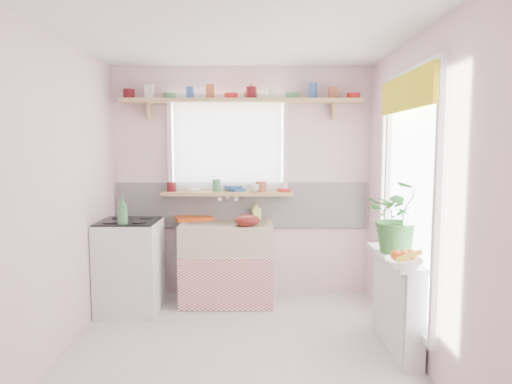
{
  "coord_description": "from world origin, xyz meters",
  "views": [
    {
      "loc": [
        0.14,
        -3.39,
        1.65
      ],
      "look_at": [
        0.15,
        0.55,
        1.25
      ],
      "focal_mm": 32.0,
      "sensor_mm": 36.0,
      "label": 1
    }
  ],
  "objects": [
    {
      "name": "jade_plant",
      "position": [
        1.33,
        0.28,
        1.07
      ],
      "size": [
        0.63,
        0.57,
        0.6
      ],
      "primitive_type": "imported",
      "rotation": [
        0.0,
        0.0,
        -0.22
      ],
      "color": "#326E2C",
      "rests_on": "radiator_ledge"
    },
    {
      "name": "sill_crockery",
      "position": [
        -0.2,
        1.48,
        1.21
      ],
      "size": [
        1.35,
        0.11,
        0.12
      ],
      "color": "#590F14",
      "rests_on": "windowsill"
    },
    {
      "name": "shelf_crockery",
      "position": [
        -0.04,
        1.47,
        2.19
      ],
      "size": [
        2.47,
        0.11,
        0.12
      ],
      "color": "#590F14",
      "rests_on": "pine_shelf"
    },
    {
      "name": "shelf_vase",
      "position": [
        0.1,
        1.53,
        2.22
      ],
      "size": [
        0.17,
        0.17,
        0.17
      ],
      "primitive_type": "imported",
      "rotation": [
        0.0,
        0.0,
        -0.05
      ],
      "color": "#A96334",
      "rests_on": "pine_shelf"
    },
    {
      "name": "pine_shelf",
      "position": [
        0.0,
        1.47,
        2.12
      ],
      "size": [
        2.52,
        0.24,
        0.04
      ],
      "primitive_type": "cube",
      "color": "tan",
      "rests_on": "room"
    },
    {
      "name": "sink_unit",
      "position": [
        -0.15,
        1.29,
        0.43
      ],
      "size": [
        0.95,
        0.65,
        1.11
      ],
      "color": "white",
      "rests_on": "ground"
    },
    {
      "name": "cooker",
      "position": [
        -1.1,
        1.05,
        0.46
      ],
      "size": [
        0.58,
        0.58,
        0.93
      ],
      "color": "white",
      "rests_on": "ground"
    },
    {
      "name": "fruit_bowl",
      "position": [
        1.21,
        -0.2,
        0.81
      ],
      "size": [
        0.34,
        0.34,
        0.07
      ],
      "primitive_type": "imported",
      "rotation": [
        0.0,
        0.0,
        -0.29
      ],
      "color": "white",
      "rests_on": "radiator_ledge"
    },
    {
      "name": "sill_bowl",
      "position": [
        -0.09,
        1.54,
        1.19
      ],
      "size": [
        0.22,
        0.22,
        0.06
      ],
      "primitive_type": "imported",
      "rotation": [
        0.0,
        0.0,
        -0.09
      ],
      "color": "#3368A6",
      "rests_on": "windowsill"
    },
    {
      "name": "fruit",
      "position": [
        1.22,
        -0.19,
        0.87
      ],
      "size": [
        0.2,
        0.14,
        0.1
      ],
      "color": "#E15A12",
      "rests_on": "fruit_bowl"
    },
    {
      "name": "dish_tray",
      "position": [
        -0.53,
        1.5,
        0.87
      ],
      "size": [
        0.44,
        0.39,
        0.04
      ],
      "primitive_type": "cube",
      "rotation": [
        0.0,
        0.0,
        0.33
      ],
      "color": "#DF4F13",
      "rests_on": "sink_unit"
    },
    {
      "name": "radiator_ledge",
      "position": [
        1.3,
        0.2,
        0.4
      ],
      "size": [
        0.22,
        0.95,
        0.78
      ],
      "color": "white",
      "rests_on": "ground"
    },
    {
      "name": "cooker_bottle",
      "position": [
        -1.1,
        0.83,
        1.05
      ],
      "size": [
        0.12,
        0.13,
        0.27
      ],
      "primitive_type": "imported",
      "rotation": [
        0.0,
        0.0,
        0.25
      ],
      "color": "#40814A",
      "rests_on": "cooker"
    },
    {
      "name": "windowsill",
      "position": [
        -0.15,
        1.48,
        1.14
      ],
      "size": [
        1.4,
        0.22,
        0.04
      ],
      "primitive_type": "cube",
      "color": "tan",
      "rests_on": "room"
    },
    {
      "name": "soap_bottle_sink",
      "position": [
        0.16,
        1.5,
        0.95
      ],
      "size": [
        0.11,
        0.11,
        0.19
      ],
      "primitive_type": "imported",
      "rotation": [
        0.0,
        0.0,
        0.25
      ],
      "color": "#F2FE71",
      "rests_on": "sink_unit"
    },
    {
      "name": "herb_pot",
      "position": [
        1.21,
        0.36,
        0.87
      ],
      "size": [
        0.11,
        0.08,
        0.19
      ],
      "primitive_type": "imported",
      "rotation": [
        0.0,
        0.0,
        -0.1
      ],
      "color": "#286428",
      "rests_on": "radiator_ledge"
    },
    {
      "name": "sill_cup",
      "position": [
        0.14,
        1.42,
        1.2
      ],
      "size": [
        0.11,
        0.11,
        0.09
      ],
      "primitive_type": "imported",
      "rotation": [
        0.0,
        0.0,
        -0.03
      ],
      "color": "beige",
      "rests_on": "windowsill"
    },
    {
      "name": "room",
      "position": [
        0.66,
        0.86,
        1.37
      ],
      "size": [
        3.2,
        3.2,
        3.2
      ],
      "color": "beige",
      "rests_on": "ground"
    },
    {
      "name": "colander",
      "position": [
        0.06,
        1.1,
        0.91
      ],
      "size": [
        0.27,
        0.27,
        0.12
      ],
      "primitive_type": "ellipsoid",
      "rotation": [
        0.0,
        0.0,
        0.04
      ],
      "color": "#611310",
      "rests_on": "sink_unit"
    }
  ]
}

